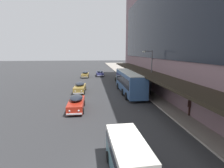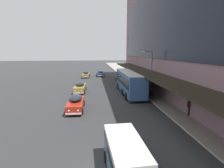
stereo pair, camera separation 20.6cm
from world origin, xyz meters
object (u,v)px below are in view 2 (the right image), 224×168
object	(u,v)px
transit_bus_kerbside_front	(130,81)
sedan_oncoming_rear	(80,87)
sedan_lead_mid	(86,74)
sedan_trailing_mid	(121,79)
sedan_trailing_near	(100,73)
sedan_second_near	(76,103)
pedestrian_at_kerb	(190,106)
street_lamp	(150,69)
vw_van	(125,154)

from	to	relation	value
transit_bus_kerbside_front	sedan_oncoming_rear	xyz separation A→B (m)	(-7.65, 2.00, -1.15)
transit_bus_kerbside_front	sedan_lead_mid	size ratio (longest dim) A/B	2.16
transit_bus_kerbside_front	sedan_trailing_mid	bearing A→B (deg)	88.32
sedan_trailing_near	sedan_second_near	xyz separation A→B (m)	(-3.98, -26.86, 0.04)
sedan_oncoming_rear	pedestrian_at_kerb	bearing A→B (deg)	-46.81
sedan_trailing_near	street_lamp	world-z (taller)	street_lamp
sedan_second_near	sedan_lead_mid	world-z (taller)	sedan_second_near
sedan_trailing_mid	street_lamp	bearing A→B (deg)	-79.34
sedan_oncoming_rear	vw_van	bearing A→B (deg)	-79.42
sedan_trailing_mid	sedan_second_near	bearing A→B (deg)	-114.47
transit_bus_kerbside_front	vw_van	xyz separation A→B (m)	(-4.00, -17.58, -0.85)
street_lamp	sedan_oncoming_rear	bearing A→B (deg)	160.19
sedan_second_near	sedan_lead_mid	size ratio (longest dim) A/B	0.97
sedan_trailing_mid	sedan_second_near	world-z (taller)	sedan_second_near
transit_bus_kerbside_front	sedan_trailing_mid	distance (m)	10.59
sedan_second_near	sedan_oncoming_rear	size ratio (longest dim) A/B	1.02
transit_bus_kerbside_front	sedan_trailing_near	bearing A→B (deg)	99.95
sedan_oncoming_rear	sedan_lead_mid	size ratio (longest dim) A/B	0.95
sedan_trailing_mid	sedan_lead_mid	xyz separation A→B (m)	(-7.64, 8.23, 0.01)
sedan_second_near	pedestrian_at_kerb	distance (m)	11.93
sedan_trailing_near	sedan_lead_mid	world-z (taller)	sedan_trailing_near
sedan_oncoming_rear	street_lamp	xyz separation A→B (m)	(10.26, -3.69, 3.12)
sedan_oncoming_rear	vw_van	xyz separation A→B (m)	(3.66, -19.59, 0.30)
sedan_trailing_mid	pedestrian_at_kerb	size ratio (longest dim) A/B	2.39
sedan_lead_mid	street_lamp	bearing A→B (deg)	-64.07
sedan_trailing_mid	sedan_trailing_near	bearing A→B (deg)	111.73
pedestrian_at_kerb	sedan_second_near	bearing A→B (deg)	162.58
vw_van	street_lamp	bearing A→B (deg)	67.44
transit_bus_kerbside_front	sedan_trailing_near	xyz separation A→B (m)	(-3.54, 20.17, -1.18)
sedan_trailing_mid	sedan_lead_mid	size ratio (longest dim) A/B	0.88
sedan_trailing_near	sedan_second_near	world-z (taller)	sedan_second_near
sedan_trailing_near	sedan_oncoming_rear	xyz separation A→B (m)	(-4.11, -18.17, 0.03)
sedan_second_near	sedan_oncoming_rear	bearing A→B (deg)	90.88
sedan_trailing_near	vw_van	world-z (taller)	vw_van
sedan_trailing_mid	sedan_oncoming_rear	size ratio (longest dim) A/B	0.93
transit_bus_kerbside_front	pedestrian_at_kerb	world-z (taller)	transit_bus_kerbside_front
sedan_trailing_near	sedan_trailing_mid	bearing A→B (deg)	-68.27
sedan_trailing_near	sedan_second_near	size ratio (longest dim) A/B	0.89
street_lamp	vw_van	bearing A→B (deg)	-112.56
sedan_lead_mid	vw_van	bearing A→B (deg)	-84.76
sedan_lead_mid	sedan_trailing_mid	bearing A→B (deg)	-47.12
pedestrian_at_kerb	street_lamp	distance (m)	9.08
sedan_trailing_mid	sedan_lead_mid	distance (m)	11.23
sedan_lead_mid	vw_van	size ratio (longest dim) A/B	1.09
sedan_second_near	sedan_trailing_near	bearing A→B (deg)	81.57
sedan_trailing_near	street_lamp	bearing A→B (deg)	-74.30
transit_bus_kerbside_front	sedan_second_near	distance (m)	10.13
transit_bus_kerbside_front	sedan_lead_mid	bearing A→B (deg)	111.36
transit_bus_kerbside_front	sedan_lead_mid	distance (m)	20.16
pedestrian_at_kerb	transit_bus_kerbside_front	bearing A→B (deg)	110.60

